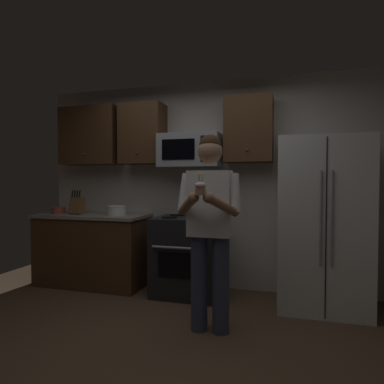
{
  "coord_description": "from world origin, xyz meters",
  "views": [
    {
      "loc": [
        1.01,
        -2.48,
        1.35
      ],
      "look_at": [
        0.17,
        0.45,
        1.25
      ],
      "focal_mm": 31.67,
      "sensor_mm": 36.0,
      "label": 1
    }
  ],
  "objects_px": {
    "oven_range": "(188,255)",
    "cupcake": "(200,188)",
    "microwave": "(190,151)",
    "knife_block": "(77,205)",
    "bowl_large_white": "(117,210)",
    "person": "(210,221)",
    "refrigerator": "(322,224)",
    "bowl_small_colored": "(58,210)"
  },
  "relations": [
    {
      "from": "bowl_small_colored",
      "to": "person",
      "type": "bearing_deg",
      "value": -21.91
    },
    {
      "from": "microwave",
      "to": "bowl_small_colored",
      "type": "relative_size",
      "value": 4.07
    },
    {
      "from": "person",
      "to": "cupcake",
      "type": "xyz_separation_m",
      "value": [
        -0.0,
        -0.33,
        0.3
      ]
    },
    {
      "from": "refrigerator",
      "to": "person",
      "type": "relative_size",
      "value": 1.02
    },
    {
      "from": "microwave",
      "to": "cupcake",
      "type": "bearing_deg",
      "value": -70.59
    },
    {
      "from": "knife_block",
      "to": "person",
      "type": "relative_size",
      "value": 0.18
    },
    {
      "from": "bowl_large_white",
      "to": "person",
      "type": "relative_size",
      "value": 0.14
    },
    {
      "from": "microwave",
      "to": "refrigerator",
      "type": "height_order",
      "value": "microwave"
    },
    {
      "from": "refrigerator",
      "to": "cupcake",
      "type": "distance_m",
      "value": 1.63
    },
    {
      "from": "knife_block",
      "to": "bowl_large_white",
      "type": "relative_size",
      "value": 1.29
    },
    {
      "from": "oven_range",
      "to": "refrigerator",
      "type": "bearing_deg",
      "value": -1.5
    },
    {
      "from": "knife_block",
      "to": "cupcake",
      "type": "bearing_deg",
      "value": -31.71
    },
    {
      "from": "microwave",
      "to": "bowl_small_colored",
      "type": "distance_m",
      "value": 1.96
    },
    {
      "from": "refrigerator",
      "to": "cupcake",
      "type": "height_order",
      "value": "refrigerator"
    },
    {
      "from": "bowl_large_white",
      "to": "person",
      "type": "distance_m",
      "value": 1.72
    },
    {
      "from": "refrigerator",
      "to": "bowl_large_white",
      "type": "relative_size",
      "value": 7.26
    },
    {
      "from": "oven_range",
      "to": "bowl_large_white",
      "type": "relative_size",
      "value": 3.76
    },
    {
      "from": "oven_range",
      "to": "microwave",
      "type": "bearing_deg",
      "value": 89.98
    },
    {
      "from": "bowl_large_white",
      "to": "person",
      "type": "bearing_deg",
      "value": -33.66
    },
    {
      "from": "bowl_large_white",
      "to": "bowl_small_colored",
      "type": "distance_m",
      "value": 0.85
    },
    {
      "from": "knife_block",
      "to": "oven_range",
      "type": "bearing_deg",
      "value": 1.13
    },
    {
      "from": "bowl_large_white",
      "to": "bowl_small_colored",
      "type": "height_order",
      "value": "bowl_large_white"
    },
    {
      "from": "microwave",
      "to": "cupcake",
      "type": "relative_size",
      "value": 4.26
    },
    {
      "from": "bowl_small_colored",
      "to": "person",
      "type": "relative_size",
      "value": 0.1
    },
    {
      "from": "refrigerator",
      "to": "bowl_large_white",
      "type": "height_order",
      "value": "refrigerator"
    },
    {
      "from": "refrigerator",
      "to": "bowl_small_colored",
      "type": "xyz_separation_m",
      "value": [
        -3.3,
        0.04,
        0.06
      ]
    },
    {
      "from": "refrigerator",
      "to": "person",
      "type": "distance_m",
      "value": 1.35
    },
    {
      "from": "oven_range",
      "to": "cupcake",
      "type": "height_order",
      "value": "cupcake"
    },
    {
      "from": "microwave",
      "to": "person",
      "type": "xyz_separation_m",
      "value": [
        0.48,
        -1.04,
        -0.72
      ]
    },
    {
      "from": "refrigerator",
      "to": "knife_block",
      "type": "height_order",
      "value": "refrigerator"
    },
    {
      "from": "refrigerator",
      "to": "bowl_small_colored",
      "type": "distance_m",
      "value": 3.3
    },
    {
      "from": "microwave",
      "to": "bowl_large_white",
      "type": "bearing_deg",
      "value": -174.87
    },
    {
      "from": "bowl_small_colored",
      "to": "person",
      "type": "height_order",
      "value": "person"
    },
    {
      "from": "person",
      "to": "knife_block",
      "type": "bearing_deg",
      "value": 155.7
    },
    {
      "from": "person",
      "to": "refrigerator",
      "type": "bearing_deg",
      "value": 40.96
    },
    {
      "from": "knife_block",
      "to": "cupcake",
      "type": "xyz_separation_m",
      "value": [
        1.98,
        -1.22,
        0.26
      ]
    },
    {
      "from": "microwave",
      "to": "cupcake",
      "type": "height_order",
      "value": "microwave"
    },
    {
      "from": "knife_block",
      "to": "person",
      "type": "height_order",
      "value": "person"
    },
    {
      "from": "cupcake",
      "to": "bowl_large_white",
      "type": "bearing_deg",
      "value": 138.17
    },
    {
      "from": "knife_block",
      "to": "bowl_small_colored",
      "type": "xyz_separation_m",
      "value": [
        -0.31,
        0.03,
        -0.07
      ]
    },
    {
      "from": "cupcake",
      "to": "person",
      "type": "bearing_deg",
      "value": 90.0
    },
    {
      "from": "bowl_small_colored",
      "to": "microwave",
      "type": "bearing_deg",
      "value": 3.92
    }
  ]
}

